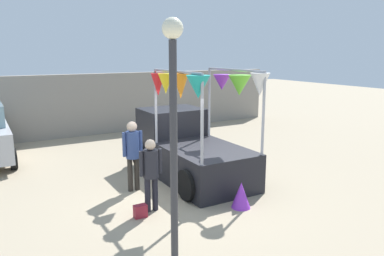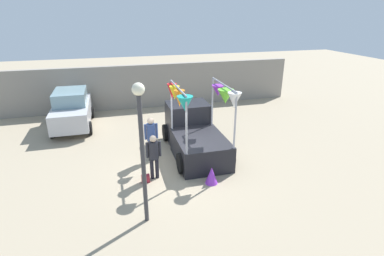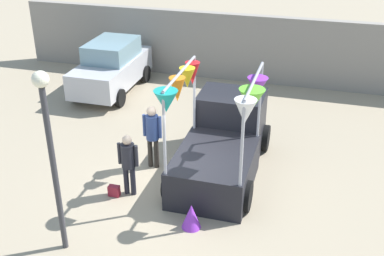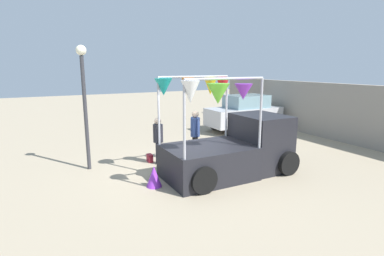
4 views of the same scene
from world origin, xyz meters
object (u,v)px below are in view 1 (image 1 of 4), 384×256
(person_customer, at_px, (151,168))
(street_lamp, at_px, (173,112))
(vendor_truck, at_px, (188,144))
(person_vendor, at_px, (133,149))
(handbag, at_px, (140,211))
(folded_kite_bundle_violet, at_px, (241,195))

(person_customer, bearing_deg, street_lamp, -104.30)
(vendor_truck, bearing_deg, street_lamp, -121.77)
(person_vendor, bearing_deg, street_lamp, -100.73)
(person_customer, distance_m, street_lamp, 2.82)
(person_vendor, xyz_separation_m, street_lamp, (-0.69, -3.63, 1.50))
(person_vendor, relative_size, handbag, 6.44)
(vendor_truck, relative_size, folded_kite_bundle_violet, 6.88)
(folded_kite_bundle_violet, bearing_deg, street_lamp, -150.17)
(person_vendor, height_order, street_lamp, street_lamp)
(person_customer, xyz_separation_m, folded_kite_bundle_violet, (1.84, -0.86, -0.69))
(person_customer, xyz_separation_m, person_vendor, (0.12, 1.39, 0.11))
(vendor_truck, bearing_deg, handbag, -138.53)
(person_customer, distance_m, person_vendor, 1.40)
(vendor_truck, distance_m, person_vendor, 1.90)
(vendor_truck, height_order, street_lamp, street_lamp)
(street_lamp, xyz_separation_m, folded_kite_bundle_violet, (2.41, 1.38, -2.30))
(person_vendor, bearing_deg, vendor_truck, 13.71)
(handbag, height_order, street_lamp, street_lamp)
(person_vendor, bearing_deg, handbag, -106.37)
(street_lamp, distance_m, folded_kite_bundle_violet, 3.61)
(folded_kite_bundle_violet, bearing_deg, person_customer, 155.01)
(person_customer, distance_m, folded_kite_bundle_violet, 2.14)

